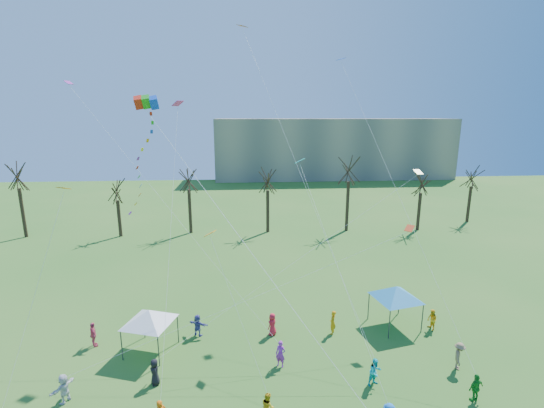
{
  "coord_description": "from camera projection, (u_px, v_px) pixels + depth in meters",
  "views": [
    {
      "loc": [
        -1.3,
        -15.31,
        15.77
      ],
      "look_at": [
        0.26,
        5.0,
        11.0
      ],
      "focal_mm": 25.0,
      "sensor_mm": 36.0,
      "label": 1
    }
  ],
  "objects": [
    {
      "name": "bare_tree_row",
      "position": [
        257.0,
        183.0,
        51.26
      ],
      "size": [
        68.2,
        8.46,
        10.89
      ],
      "color": "black",
      "rests_on": "ground"
    },
    {
      "name": "canopy_tent_white",
      "position": [
        149.0,
        316.0,
        25.43
      ],
      "size": [
        3.92,
        3.92,
        3.08
      ],
      "color": "#3F3F44",
      "rests_on": "ground"
    },
    {
      "name": "small_kites_aloft",
      "position": [
        257.0,
        147.0,
        26.78
      ],
      "size": [
        27.93,
        17.38,
        30.91
      ],
      "color": "orange",
      "rests_on": "ground"
    },
    {
      "name": "big_box_kite",
      "position": [
        146.0,
        166.0,
        23.22
      ],
      "size": [
        6.92,
        6.93,
        22.03
      ],
      "color": "red",
      "rests_on": "ground"
    },
    {
      "name": "distant_building",
      "position": [
        333.0,
        148.0,
        98.1
      ],
      "size": [
        60.0,
        14.0,
        15.0
      ],
      "primitive_type": "cube",
      "color": "gray",
      "rests_on": "ground"
    },
    {
      "name": "canopy_tent_blue",
      "position": [
        396.0,
        292.0,
        28.56
      ],
      "size": [
        4.23,
        4.23,
        3.25
      ],
      "color": "#3F3F44",
      "rests_on": "ground"
    },
    {
      "name": "festival_crowd",
      "position": [
        268.0,
        364.0,
        23.27
      ],
      "size": [
        26.7,
        10.81,
        1.81
      ],
      "color": "red",
      "rests_on": "ground"
    }
  ]
}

